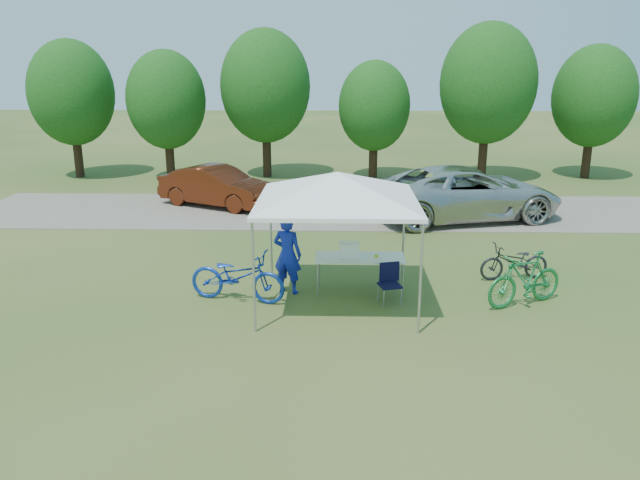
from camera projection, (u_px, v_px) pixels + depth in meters
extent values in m
plane|color=#2D5119|center=(337.00, 302.00, 12.93)|extent=(100.00, 100.00, 0.00)
cube|color=gray|center=(337.00, 211.00, 20.60)|extent=(24.00, 5.00, 0.02)
cylinder|color=#A5A5AA|center=(254.00, 278.00, 11.24)|extent=(0.05, 0.05, 2.10)
cylinder|color=#A5A5AA|center=(420.00, 280.00, 11.16)|extent=(0.05, 0.05, 2.10)
cylinder|color=#A5A5AA|center=(271.00, 233.00, 14.12)|extent=(0.05, 0.05, 2.10)
cylinder|color=#A5A5AA|center=(404.00, 234.00, 14.04)|extent=(0.05, 0.05, 2.10)
cube|color=white|center=(337.00, 201.00, 12.33)|extent=(3.15, 3.15, 0.08)
pyramid|color=white|center=(338.00, 172.00, 12.17)|extent=(4.53, 4.53, 0.55)
cylinder|color=#382314|center=(78.00, 155.00, 26.40)|extent=(0.36, 0.36, 1.89)
ellipsoid|color=#144711|center=(71.00, 93.00, 25.68)|extent=(3.46, 3.46, 4.32)
cylinder|color=#382314|center=(170.00, 158.00, 26.02)|extent=(0.36, 0.36, 1.75)
ellipsoid|color=#144711|center=(166.00, 100.00, 25.36)|extent=(3.20, 3.20, 4.00)
cylinder|color=#382314|center=(267.00, 153.00, 26.45)|extent=(0.36, 0.36, 2.03)
ellipsoid|color=#144711|center=(265.00, 86.00, 25.68)|extent=(3.71, 3.71, 4.64)
cylinder|color=#382314|center=(373.00, 159.00, 26.20)|extent=(0.36, 0.36, 1.61)
ellipsoid|color=#144711|center=(374.00, 106.00, 25.59)|extent=(2.94, 2.94, 3.68)
cylinder|color=#382314|center=(483.00, 155.00, 25.72)|extent=(0.36, 0.36, 2.10)
ellipsoid|color=#144711|center=(488.00, 84.00, 24.92)|extent=(3.84, 3.84, 4.80)
cylinder|color=#382314|center=(587.00, 156.00, 26.22)|extent=(0.36, 0.36, 1.82)
ellipsoid|color=#144711|center=(594.00, 96.00, 25.52)|extent=(3.33, 3.33, 4.16)
cube|color=white|center=(360.00, 258.00, 13.34)|extent=(1.90, 0.79, 0.04)
cylinder|color=#A5A5AA|center=(318.00, 280.00, 13.15)|extent=(0.04, 0.04, 0.74)
cylinder|color=#A5A5AA|center=(403.00, 281.00, 13.10)|extent=(0.04, 0.04, 0.74)
cylinder|color=#A5A5AA|center=(319.00, 269.00, 13.79)|extent=(0.04, 0.04, 0.74)
cylinder|color=#A5A5AA|center=(400.00, 270.00, 13.75)|extent=(0.04, 0.04, 0.74)
cube|color=black|center=(390.00, 285.00, 12.75)|extent=(0.51, 0.51, 0.04)
cube|color=black|center=(389.00, 272.00, 12.89)|extent=(0.41, 0.15, 0.42)
cylinder|color=#A5A5AA|center=(381.00, 298.00, 12.64)|extent=(0.02, 0.02, 0.37)
cylinder|color=#A5A5AA|center=(399.00, 298.00, 12.63)|extent=(0.02, 0.02, 0.37)
cylinder|color=#A5A5AA|center=(380.00, 291.00, 12.99)|extent=(0.02, 0.02, 0.37)
cylinder|color=#A5A5AA|center=(398.00, 292.00, 12.98)|extent=(0.02, 0.02, 0.37)
cube|color=white|center=(349.00, 251.00, 13.30)|extent=(0.41, 0.27, 0.27)
cube|color=white|center=(349.00, 244.00, 13.26)|extent=(0.43, 0.29, 0.04)
cylinder|color=gold|center=(376.00, 256.00, 13.26)|extent=(0.09, 0.09, 0.07)
imported|color=#1424A9|center=(287.00, 254.00, 13.23)|extent=(0.72, 0.59, 1.71)
imported|color=#12349E|center=(237.00, 276.00, 12.86)|extent=(2.15, 1.15, 1.07)
imported|color=#197437|center=(525.00, 279.00, 12.63)|extent=(1.89, 1.28, 1.11)
imported|color=black|center=(515.00, 262.00, 14.14)|extent=(1.68, 0.83, 0.84)
imported|color=silver|center=(466.00, 193.00, 19.40)|extent=(6.40, 4.10, 1.64)
imported|color=#511E0D|center=(217.00, 186.00, 21.11)|extent=(4.32, 3.12, 1.35)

